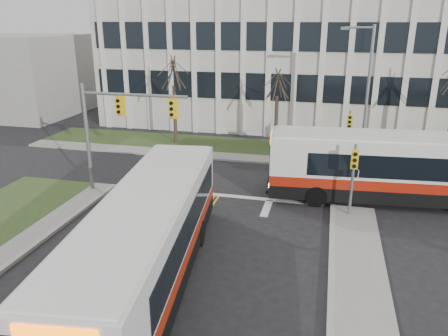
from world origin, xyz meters
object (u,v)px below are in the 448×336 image
bus_cross (399,170)px  bus_main (148,243)px  directory_sign (281,137)px  streetlight (365,88)px

bus_cross → bus_main: bearing=-47.7°
directory_sign → bus_cross: (7.22, -7.88, 0.66)m
bus_cross → streetlight: bearing=-170.4°
streetlight → bus_cross: 7.58m
streetlight → directory_sign: 6.96m
streetlight → directory_sign: size_ratio=4.60×
bus_main → directory_sign: bearing=74.5°
directory_sign → bus_main: (-2.70, -18.56, 0.61)m
directory_sign → bus_main: bus_main is taller
directory_sign → streetlight: bearing=-13.2°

